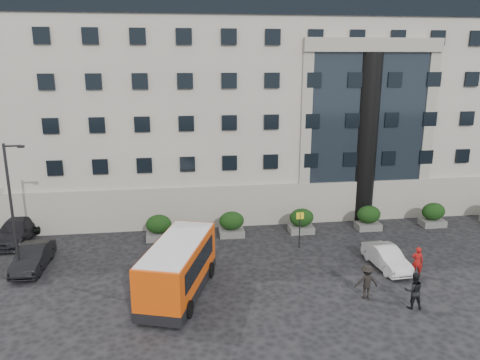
# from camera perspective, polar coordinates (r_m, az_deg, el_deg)

# --- Properties ---
(ground) EXTENTS (120.00, 120.00, 0.00)m
(ground) POSITION_cam_1_polar(r_m,az_deg,el_deg) (27.10, -1.58, -12.93)
(ground) COLOR black
(ground) RESTS_ON ground
(civic_building) EXTENTS (44.00, 24.00, 18.00)m
(civic_building) POSITION_cam_1_polar(r_m,az_deg,el_deg) (46.83, 2.74, 10.25)
(civic_building) COLOR #A0998D
(civic_building) RESTS_ON ground
(entrance_column) EXTENTS (1.80, 1.80, 13.00)m
(entrance_column) POSITION_cam_1_polar(r_m,az_deg,el_deg) (37.66, 15.06, 4.88)
(entrance_column) COLOR black
(entrance_column) RESTS_ON ground
(hedge_a) EXTENTS (1.80, 1.26, 1.84)m
(hedge_a) POSITION_cam_1_polar(r_m,az_deg,el_deg) (33.78, -9.86, -5.71)
(hedge_a) COLOR #535350
(hedge_a) RESTS_ON ground
(hedge_b) EXTENTS (1.80, 1.26, 1.84)m
(hedge_b) POSITION_cam_1_polar(r_m,az_deg,el_deg) (33.96, -1.03, -5.37)
(hedge_b) COLOR #535350
(hedge_b) RESTS_ON ground
(hedge_c) EXTENTS (1.80, 1.26, 1.84)m
(hedge_c) POSITION_cam_1_polar(r_m,az_deg,el_deg) (34.92, 7.50, -4.93)
(hedge_c) COLOR #535350
(hedge_c) RESTS_ON ground
(hedge_d) EXTENTS (1.80, 1.26, 1.84)m
(hedge_d) POSITION_cam_1_polar(r_m,az_deg,el_deg) (36.60, 15.41, -4.42)
(hedge_d) COLOR #535350
(hedge_d) RESTS_ON ground
(hedge_e) EXTENTS (1.80, 1.26, 1.84)m
(hedge_e) POSITION_cam_1_polar(r_m,az_deg,el_deg) (38.91, 22.48, -3.90)
(hedge_e) COLOR #535350
(hedge_e) RESTS_ON ground
(street_lamp) EXTENTS (1.16, 0.18, 8.00)m
(street_lamp) POSITION_cam_1_polar(r_m,az_deg,el_deg) (29.63, -25.99, -2.90)
(street_lamp) COLOR #262628
(street_lamp) RESTS_ON ground
(bus_stop_sign) EXTENTS (0.50, 0.08, 2.52)m
(bus_stop_sign) POSITION_cam_1_polar(r_m,az_deg,el_deg) (31.88, 7.30, -5.32)
(bus_stop_sign) COLOR #262628
(bus_stop_sign) RESTS_ON ground
(minibus) EXTENTS (4.56, 7.56, 2.98)m
(minibus) POSITION_cam_1_polar(r_m,az_deg,el_deg) (25.91, -7.55, -10.36)
(minibus) COLOR #DC470A
(minibus) RESTS_ON ground
(parked_car_b) EXTENTS (1.71, 4.55, 1.48)m
(parked_car_b) POSITION_cam_1_polar(r_m,az_deg,el_deg) (31.61, -23.92, -8.61)
(parked_car_b) COLOR black
(parked_car_b) RESTS_ON ground
(parked_car_c) EXTENTS (2.55, 5.48, 1.55)m
(parked_car_c) POSITION_cam_1_polar(r_m,az_deg,el_deg) (36.72, -25.58, -5.56)
(parked_car_c) COLOR black
(parked_car_c) RESTS_ON ground
(parked_car_d) EXTENTS (2.67, 4.96, 1.32)m
(parked_car_d) POSITION_cam_1_polar(r_m,az_deg,el_deg) (38.92, -24.29, -4.50)
(parked_car_d) COLOR black
(parked_car_d) RESTS_ON ground
(white_taxi) EXTENTS (1.74, 4.18, 1.34)m
(white_taxi) POSITION_cam_1_polar(r_m,az_deg,el_deg) (30.46, 17.43, -9.01)
(white_taxi) COLOR silver
(white_taxi) RESTS_ON ground
(pedestrian_a) EXTENTS (0.78, 0.66, 1.83)m
(pedestrian_a) POSITION_cam_1_polar(r_m,az_deg,el_deg) (29.86, 20.80, -9.29)
(pedestrian_a) COLOR maroon
(pedestrian_a) RESTS_ON ground
(pedestrian_b) EXTENTS (1.05, 0.87, 1.96)m
(pedestrian_b) POSITION_cam_1_polar(r_m,az_deg,el_deg) (26.21, 20.41, -12.52)
(pedestrian_b) COLOR black
(pedestrian_b) RESTS_ON ground
(pedestrian_c) EXTENTS (1.29, 0.82, 1.90)m
(pedestrian_c) POSITION_cam_1_polar(r_m,az_deg,el_deg) (26.48, 15.19, -11.86)
(pedestrian_c) COLOR black
(pedestrian_c) RESTS_ON ground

